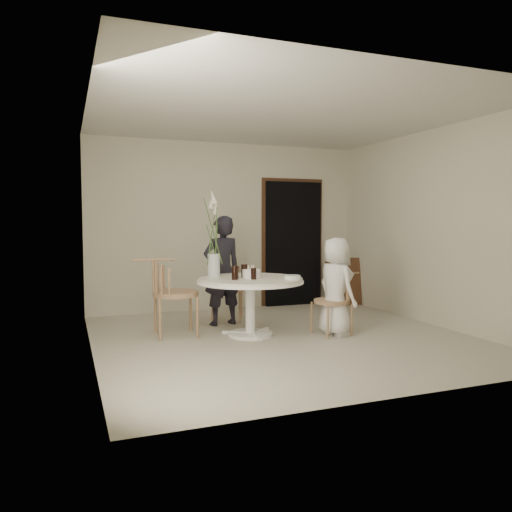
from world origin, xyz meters
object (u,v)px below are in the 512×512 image
object	(u,v)px
chair_far	(228,282)
girl	(222,271)
boy	(336,286)
chair_left	(164,286)
flower_vase	(214,246)
table	(250,287)
chair_right	(339,294)
birthday_cake	(251,274)

from	to	relation	value
chair_far	girl	xyz separation A→B (m)	(-0.20, -0.38, 0.21)
girl	boy	xyz separation A→B (m)	(1.16, -1.11, -0.14)
chair_left	flower_vase	world-z (taller)	flower_vase
table	chair_right	xyz separation A→B (m)	(1.09, -0.29, -0.11)
chair_far	girl	bearing A→B (deg)	-95.67
birthday_cake	flower_vase	world-z (taller)	flower_vase
chair_far	chair_right	size ratio (longest dim) A/B	1.07
chair_far	flower_vase	world-z (taller)	flower_vase
girl	flower_vase	xyz separation A→B (m)	(-0.26, -0.48, 0.37)
chair_far	flower_vase	distance (m)	1.13
chair_left	birthday_cake	bearing A→B (deg)	-106.11
table	flower_vase	distance (m)	0.70
girl	chair_left	bearing A→B (deg)	16.60
table	chair_far	xyz separation A→B (m)	(0.07, 1.15, -0.07)
chair_right	chair_left	size ratio (longest dim) A/B	0.80
chair_far	chair_left	world-z (taller)	chair_left
chair_far	boy	bearing A→B (deg)	-34.45
boy	chair_right	bearing A→B (deg)	-64.83
chair_far	chair_right	distance (m)	1.77
chair_right	flower_vase	bearing A→B (deg)	-117.48
table	birthday_cake	distance (m)	0.17
girl	boy	bearing A→B (deg)	126.93
birthday_cake	flower_vase	bearing A→B (deg)	143.01
girl	boy	world-z (taller)	girl
chair_right	girl	bearing A→B (deg)	-136.97
chair_left	girl	world-z (taller)	girl
chair_left	boy	bearing A→B (deg)	-105.45
chair_far	chair_left	distance (m)	1.35
girl	flower_vase	world-z (taller)	flower_vase
girl	flower_vase	size ratio (longest dim) A/B	1.36
flower_vase	chair_left	bearing A→B (deg)	175.28
chair_far	chair_left	size ratio (longest dim) A/B	0.85
table	boy	size ratio (longest dim) A/B	1.08
flower_vase	table	bearing A→B (deg)	-36.96
chair_right	boy	distance (m)	0.13
birthday_cake	flower_vase	xyz separation A→B (m)	(-0.40, 0.30, 0.34)
chair_left	chair_far	bearing A→B (deg)	-50.38
chair_right	chair_left	bearing A→B (deg)	-112.78
table	chair_right	world-z (taller)	chair_right
table	chair_far	distance (m)	1.15
chair_far	girl	world-z (taller)	girl
chair_left	flower_vase	distance (m)	0.79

